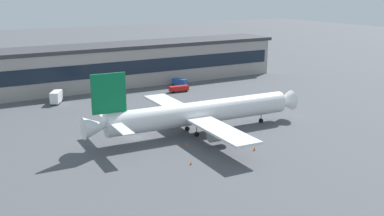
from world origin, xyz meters
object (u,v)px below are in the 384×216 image
(traffic_cone_0, at_px, (191,163))
(traffic_cone_1, at_px, (254,149))
(airliner, at_px, (197,113))
(traffic_cone_2, at_px, (187,144))
(stair_truck, at_px, (56,96))
(belt_loader, at_px, (179,88))
(crew_van, at_px, (180,82))

(traffic_cone_0, relative_size, traffic_cone_1, 0.84)
(airliner, xyz_separation_m, traffic_cone_0, (-11.16, -16.61, -4.51))
(airliner, bearing_deg, traffic_cone_1, -75.37)
(traffic_cone_2, bearing_deg, stair_truck, 106.15)
(belt_loader, relative_size, traffic_cone_1, 8.85)
(stair_truck, relative_size, traffic_cone_2, 11.38)
(traffic_cone_2, bearing_deg, crew_van, 62.93)
(traffic_cone_0, bearing_deg, airliner, 56.12)
(crew_van, distance_m, traffic_cone_0, 72.58)
(crew_van, relative_size, traffic_cone_1, 7.62)
(airliner, relative_size, traffic_cone_1, 73.51)
(traffic_cone_1, bearing_deg, stair_truck, 112.49)
(airliner, distance_m, stair_truck, 50.06)
(airliner, relative_size, crew_van, 9.65)
(airliner, height_order, traffic_cone_0, airliner)
(stair_truck, height_order, traffic_cone_1, stair_truck)
(belt_loader, relative_size, stair_truck, 1.02)
(airliner, height_order, stair_truck, airliner)
(belt_loader, relative_size, traffic_cone_0, 10.50)
(crew_van, bearing_deg, traffic_cone_2, -117.07)
(stair_truck, distance_m, crew_van, 42.85)
(stair_truck, height_order, traffic_cone_0, stair_truck)
(stair_truck, distance_m, traffic_cone_2, 53.64)
(belt_loader, distance_m, stair_truck, 38.67)
(stair_truck, bearing_deg, traffic_cone_1, -67.51)
(traffic_cone_1, bearing_deg, belt_loader, 77.24)
(traffic_cone_0, bearing_deg, stair_truck, 99.25)
(crew_van, distance_m, traffic_cone_1, 66.80)
(stair_truck, height_order, crew_van, stair_truck)
(airliner, relative_size, traffic_cone_0, 87.16)
(airliner, distance_m, belt_loader, 44.13)
(airliner, height_order, traffic_cone_2, airliner)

